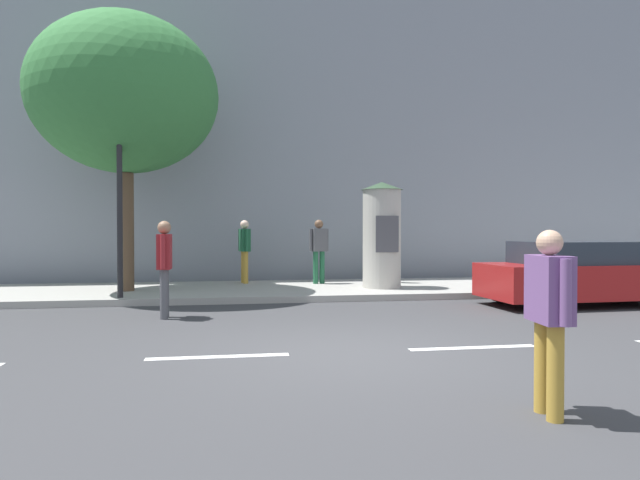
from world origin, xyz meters
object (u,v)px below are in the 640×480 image
object	(u,v)px
street_tree	(125,95)
pedestrian_in_light_jacket	(319,246)
poster_column	(382,234)
pedestrian_with_backpack	(549,307)
traffic_light	(118,164)
pedestrian_near_pole	(245,246)
pedestrian_tallest	(389,252)
pedestrian_with_bag	(164,260)
parked_car_red	(585,274)

from	to	relation	value
street_tree	pedestrian_in_light_jacket	world-z (taller)	street_tree
poster_column	pedestrian_with_backpack	world-z (taller)	poster_column
pedestrian_with_backpack	poster_column	bearing A→B (deg)	83.33
traffic_light	pedestrian_near_pole	bearing A→B (deg)	47.68
traffic_light	pedestrian_with_backpack	size ratio (longest dim) A/B	2.66
pedestrian_in_light_jacket	traffic_light	bearing A→B (deg)	-151.75
poster_column	pedestrian_tallest	distance (m)	1.46
poster_column	pedestrian_with_bag	distance (m)	5.95
pedestrian_with_bag	poster_column	bearing A→B (deg)	32.80
poster_column	pedestrian_in_light_jacket	size ratio (longest dim) A/B	1.54
poster_column	parked_car_red	world-z (taller)	poster_column
poster_column	pedestrian_with_bag	size ratio (longest dim) A/B	1.51
pedestrian_in_light_jacket	pedestrian_near_pole	xyz separation A→B (m)	(-2.01, 0.46, 0.01)
poster_column	street_tree	world-z (taller)	street_tree
poster_column	street_tree	size ratio (longest dim) A/B	0.41
pedestrian_with_bag	pedestrian_with_backpack	world-z (taller)	pedestrian_with_bag
pedestrian_in_light_jacket	parked_car_red	world-z (taller)	pedestrian_in_light_jacket
street_tree	pedestrian_near_pole	bearing A→B (deg)	27.66
pedestrian_near_pole	pedestrian_with_backpack	bearing A→B (deg)	-77.90
poster_column	pedestrian_with_backpack	xyz separation A→B (m)	(-1.08, -9.22, -0.56)
poster_column	pedestrian_near_pole	world-z (taller)	poster_column
pedestrian_with_bag	pedestrian_tallest	bearing A→B (deg)	38.94
pedestrian_tallest	pedestrian_near_pole	xyz separation A→B (m)	(-3.98, 0.49, 0.17)
pedestrian_with_bag	pedestrian_with_backpack	size ratio (longest dim) A/B	1.11
pedestrian_tallest	pedestrian_near_pole	distance (m)	4.01
pedestrian_in_light_jacket	parked_car_red	bearing A→B (deg)	-38.87
poster_column	pedestrian_tallest	size ratio (longest dim) A/B	1.82
street_tree	pedestrian_with_bag	world-z (taller)	street_tree
parked_car_red	pedestrian_near_pole	bearing A→B (deg)	147.26
poster_column	pedestrian_with_bag	world-z (taller)	poster_column
traffic_light	pedestrian_tallest	xyz separation A→B (m)	(6.71, 2.52, -2.02)
pedestrian_with_backpack	parked_car_red	xyz separation A→B (m)	(4.78, 6.38, -0.28)
traffic_light	pedestrian_tallest	world-z (taller)	traffic_light
street_tree	pedestrian_near_pole	size ratio (longest dim) A/B	3.79
pedestrian_with_backpack	pedestrian_in_light_jacket	xyz separation A→B (m)	(-0.34, 10.51, 0.22)
street_tree	parked_car_red	size ratio (longest dim) A/B	1.46
pedestrian_with_backpack	pedestrian_in_light_jacket	distance (m)	10.52
pedestrian_with_bag	pedestrian_near_pole	distance (m)	5.20
parked_car_red	street_tree	bearing A→B (deg)	162.88
pedestrian_near_pole	parked_car_red	bearing A→B (deg)	-32.74
traffic_light	pedestrian_in_light_jacket	xyz separation A→B (m)	(4.75, 2.55, -1.86)
pedestrian_with_bag	parked_car_red	bearing A→B (deg)	2.48
pedestrian_with_bag	pedestrian_with_backpack	xyz separation A→B (m)	(3.91, -6.00, -0.11)
traffic_light	pedestrian_in_light_jacket	size ratio (longest dim) A/B	2.45
pedestrian_with_bag	pedestrian_tallest	world-z (taller)	pedestrian_with_bag
traffic_light	parked_car_red	xyz separation A→B (m)	(9.87, -1.58, -2.37)
parked_car_red	pedestrian_with_backpack	bearing A→B (deg)	-126.85
traffic_light	parked_car_red	distance (m)	10.27
traffic_light	parked_car_red	size ratio (longest dim) A/B	0.95
pedestrian_with_bag	parked_car_red	distance (m)	8.71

